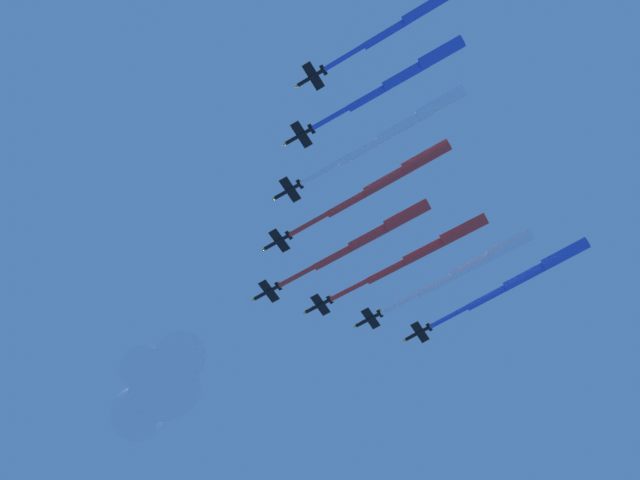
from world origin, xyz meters
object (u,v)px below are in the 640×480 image
at_px(jet_trail_port, 427,7).
at_px(jet_starboard_mid, 474,264).
at_px(jet_port_inner, 388,179).
at_px(jet_port_outer, 405,75).
at_px(jet_port_mid, 401,126).
at_px(jet_starboard_outer, 527,275).
at_px(jet_starboard_inner, 427,250).
at_px(jet_lead, 371,236).

bearing_deg(jet_trail_port, jet_starboard_mid, 125.12).
bearing_deg(jet_port_inner, jet_port_outer, -34.65).
xyz_separation_m(jet_port_inner, jet_port_mid, (13.69, -7.94, -1.09)).
relative_size(jet_port_mid, jet_starboard_outer, 0.98).
height_order(jet_port_inner, jet_starboard_inner, jet_starboard_inner).
height_order(jet_lead, jet_starboard_inner, jet_starboard_inner).
relative_size(jet_starboard_outer, jet_trail_port, 1.03).
bearing_deg(jet_port_mid, jet_lead, 151.64).
bearing_deg(jet_starboard_outer, jet_lead, -115.81).
bearing_deg(jet_port_mid, jet_starboard_outer, 97.33).
xyz_separation_m(jet_port_mid, jet_trail_port, (27.76, -16.66, 3.18)).
relative_size(jet_port_mid, jet_trail_port, 1.01).
relative_size(jet_lead, jet_trail_port, 0.98).
xyz_separation_m(jet_port_outer, jet_starboard_outer, (-18.58, 69.32, 3.06)).
xyz_separation_m(jet_lead, jet_port_outer, (40.11, -24.81, 0.02)).
height_order(jet_lead, jet_starboard_outer, jet_starboard_outer).
distance_m(jet_port_inner, jet_starboard_outer, 52.77).
xyz_separation_m(jet_port_inner, jet_starboard_inner, (-8.16, 23.47, 0.77)).
distance_m(jet_starboard_outer, jet_trail_port, 84.76).
bearing_deg(jet_port_inner, jet_starboard_mid, 93.46).
relative_size(jet_starboard_mid, jet_starboard_outer, 0.96).
bearing_deg(jet_starboard_inner, jet_starboard_mid, 67.33).
height_order(jet_port_mid, jet_trail_port, jet_trail_port).
relative_size(jet_port_inner, jet_starboard_inner, 1.02).
xyz_separation_m(jet_starboard_inner, jet_trail_port, (49.60, -48.07, 1.31)).
bearing_deg(jet_starboard_inner, jet_starboard_outer, 64.01).
distance_m(jet_port_inner, jet_port_mid, 15.86).
xyz_separation_m(jet_port_mid, jet_starboard_outer, (-7.75, 60.31, 3.60)).
distance_m(jet_starboard_inner, jet_starboard_mid, 15.31).
bearing_deg(jet_starboard_outer, jet_starboard_mid, -119.00).
xyz_separation_m(jet_starboard_inner, jet_port_mid, (21.85, -31.41, -1.86)).
height_order(jet_port_inner, jet_port_mid, jet_port_inner).
bearing_deg(jet_port_inner, jet_port_mid, -30.11).
bearing_deg(jet_trail_port, jet_port_inner, 149.32).
bearing_deg(jet_starboard_mid, jet_port_mid, -70.68).
bearing_deg(jet_port_inner, jet_trail_port, -30.68).
height_order(jet_starboard_inner, jet_starboard_mid, jet_starboard_mid).
relative_size(jet_lead, jet_starboard_inner, 0.98).
relative_size(jet_starboard_inner, jet_starboard_mid, 1.02).
distance_m(jet_lead, jet_port_mid, 33.28).
height_order(jet_port_outer, jet_trail_port, jet_trail_port).
xyz_separation_m(jet_port_mid, jet_starboard_mid, (-15.96, 45.51, 2.83)).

